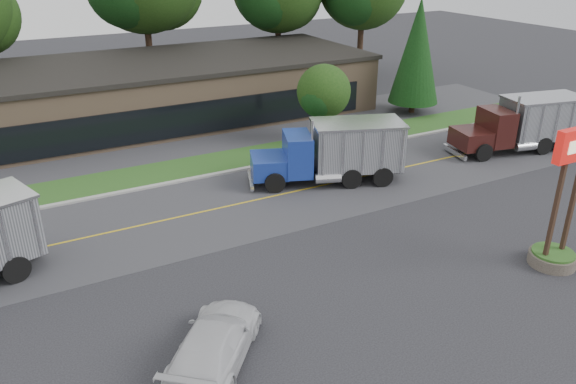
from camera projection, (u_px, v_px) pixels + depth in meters
name	position (u px, v px, depth m)	size (l,w,h in m)	color
ground	(303.00, 303.00, 20.90)	(140.00, 140.00, 0.00)	#3A3A40
road	(214.00, 209.00, 28.13)	(60.00, 8.00, 0.02)	#4A4A4F
center_line	(214.00, 209.00, 28.13)	(60.00, 0.12, 0.01)	gold
curb	(187.00, 181.00, 31.51)	(60.00, 0.30, 0.12)	#9E9E99
grass_verge	(177.00, 170.00, 32.95)	(60.00, 3.40, 0.03)	#29581E
far_parking	(153.00, 145.00, 36.97)	(60.00, 7.00, 0.02)	#4A4A4F
strip_mall	(155.00, 92.00, 41.84)	(32.00, 12.00, 4.00)	#8F7257
bilo_sign	(561.00, 221.00, 22.58)	(2.20, 1.90, 5.95)	#6B6054
evergreen_right	(417.00, 51.00, 42.02)	(3.81, 3.81, 8.65)	#382619
tree_verge	(324.00, 94.00, 35.95)	(3.68, 3.46, 5.25)	#382619
dump_truck_blue	(336.00, 150.00, 30.77)	(8.64, 5.18, 3.36)	black
dump_truck_maroon	(526.00, 122.00, 35.46)	(8.86, 4.24, 3.36)	black
rally_car	(214.00, 343.00, 17.68)	(2.07, 5.10, 1.48)	silver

